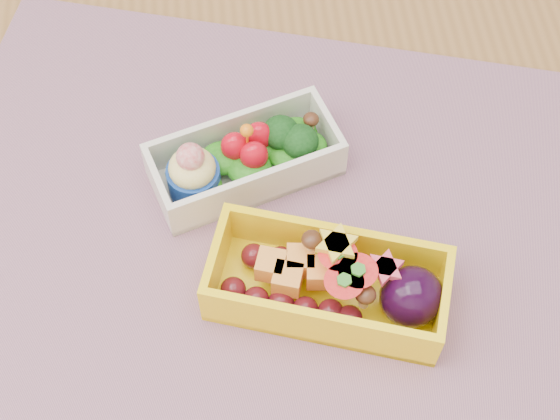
{
  "coord_description": "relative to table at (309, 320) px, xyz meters",
  "views": [
    {
      "loc": [
        -0.05,
        -0.29,
        1.32
      ],
      "look_at": [
        -0.02,
        0.03,
        0.79
      ],
      "focal_mm": 53.65,
      "sensor_mm": 36.0,
      "label": 1
    }
  ],
  "objects": [
    {
      "name": "table",
      "position": [
        0.0,
        0.0,
        0.0
      ],
      "size": [
        1.2,
        0.8,
        0.75
      ],
      "color": "brown",
      "rests_on": "ground"
    },
    {
      "name": "placemat",
      "position": [
        -0.03,
        0.02,
        0.1
      ],
      "size": [
        0.65,
        0.57,
        0.0
      ],
      "primitive_type": "cube",
      "rotation": [
        0.0,
        0.0,
        -0.29
      ],
      "color": "gray",
      "rests_on": "table"
    },
    {
      "name": "bento_white",
      "position": [
        -0.05,
        0.09,
        0.12
      ],
      "size": [
        0.16,
        0.11,
        0.06
      ],
      "rotation": [
        0.0,
        0.0,
        0.31
      ],
      "color": "silver",
      "rests_on": "placemat"
    },
    {
      "name": "bento_yellow",
      "position": [
        0.01,
        -0.03,
        0.13
      ],
      "size": [
        0.19,
        0.12,
        0.06
      ],
      "rotation": [
        0.0,
        0.0,
        -0.31
      ],
      "color": "yellow",
      "rests_on": "placemat"
    }
  ]
}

